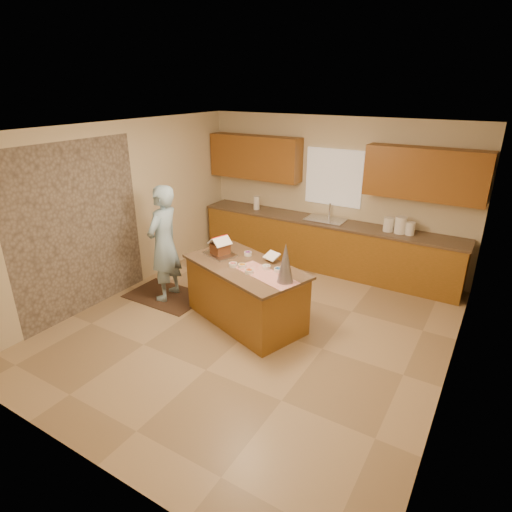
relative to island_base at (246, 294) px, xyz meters
name	(u,v)px	position (x,y,z in m)	size (l,w,h in m)	color
floor	(255,327)	(0.21, -0.10, -0.42)	(5.50, 5.50, 0.00)	tan
ceiling	(254,130)	(0.21, -0.10, 2.28)	(5.50, 5.50, 0.00)	silver
wall_back	(333,194)	(0.21, 2.65, 0.93)	(5.50, 5.50, 0.00)	beige
wall_front	(73,339)	(0.21, -2.85, 0.93)	(5.50, 5.50, 0.00)	beige
wall_left	(120,210)	(-2.29, -0.10, 0.93)	(5.50, 5.50, 0.00)	beige
wall_right	(464,281)	(2.71, -0.10, 0.93)	(5.50, 5.50, 0.00)	beige
stone_accent	(79,230)	(-2.27, -0.90, 0.83)	(2.50, 2.50, 0.00)	gray
window_curtain	(334,178)	(0.21, 2.62, 1.23)	(1.05, 0.03, 1.00)	white
back_counter_base	(324,246)	(0.21, 2.35, 0.02)	(4.80, 0.60, 0.88)	brown
back_counter_top	(325,222)	(0.21, 2.35, 0.48)	(4.85, 0.63, 0.04)	brown
upper_cabinet_left	(255,157)	(-1.34, 2.47, 1.48)	(1.85, 0.35, 0.80)	brown
upper_cabinet_right	(425,174)	(1.76, 2.47, 1.48)	(1.85, 0.35, 0.80)	brown
sink	(325,222)	(0.21, 2.35, 0.47)	(0.70, 0.45, 0.12)	silver
faucet	(330,211)	(0.21, 2.53, 0.64)	(0.03, 0.03, 0.28)	silver
island_base	(246,294)	(0.00, 0.00, 0.00)	(1.72, 0.86, 0.84)	brown
island_top	(245,266)	(0.00, 0.00, 0.44)	(1.79, 0.93, 0.04)	brown
table_runner	(266,275)	(0.41, -0.14, 0.46)	(0.95, 0.34, 0.01)	#AE190C
baking_tray	(220,254)	(-0.51, 0.12, 0.47)	(0.44, 0.32, 0.02)	silver
cookbook	(272,256)	(0.25, 0.30, 0.54)	(0.21, 0.02, 0.17)	white
tinsel_tree	(285,263)	(0.72, -0.19, 0.72)	(0.21, 0.21, 0.52)	#ADABB8
rug	(166,296)	(-1.51, -0.04, -0.41)	(1.24, 0.81, 0.01)	black
boy	(164,244)	(-1.46, -0.04, 0.50)	(0.66, 0.44, 1.82)	#8FB5CC
canister_a	(389,224)	(1.33, 2.35, 0.62)	(0.17, 0.17, 0.23)	white
canister_b	(401,225)	(1.52, 2.35, 0.64)	(0.19, 0.19, 0.27)	white
canister_c	(410,228)	(1.68, 2.35, 0.61)	(0.15, 0.15, 0.21)	white
paper_towel	(257,203)	(-1.23, 2.35, 0.63)	(0.12, 0.12, 0.25)	white
gingerbread_house	(220,247)	(-0.51, 0.12, 0.58)	(0.33, 0.34, 0.27)	brown
candy_bowls	(253,265)	(0.13, -0.01, 0.48)	(0.77, 0.64, 0.05)	white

